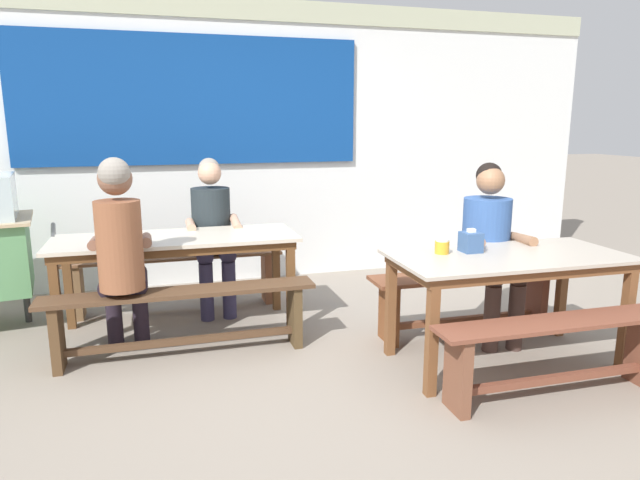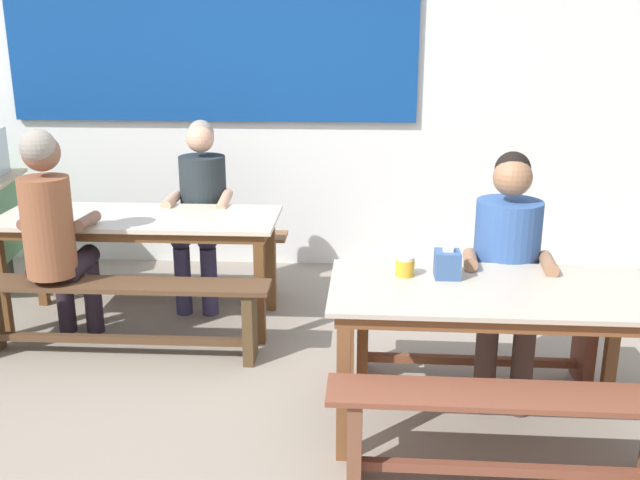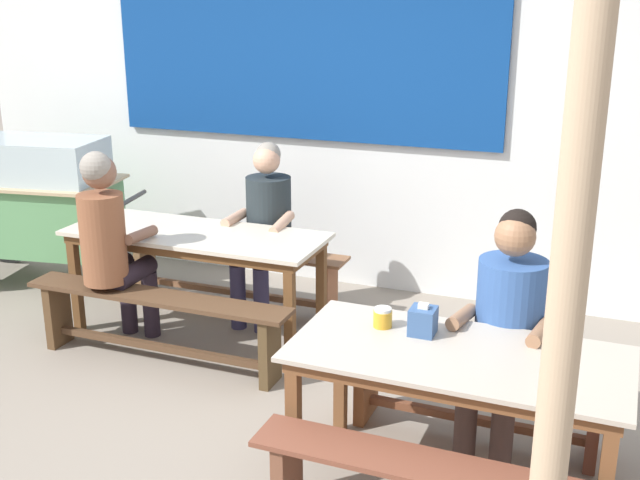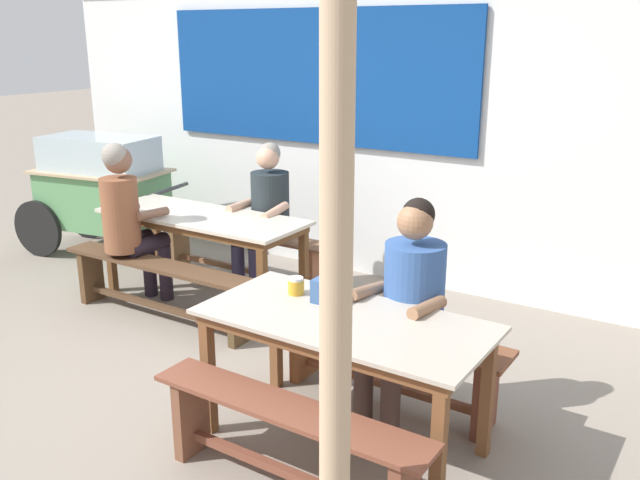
# 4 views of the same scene
# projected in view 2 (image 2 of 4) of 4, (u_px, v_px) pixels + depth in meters

# --- Properties ---
(ground_plane) EXTENTS (40.00, 40.00, 0.00)m
(ground_plane) POSITION_uv_depth(u_px,v_px,m) (252.00, 406.00, 3.76)
(ground_plane) COLOR gray
(backdrop_wall) EXTENTS (7.24, 0.23, 2.70)m
(backdrop_wall) POSITION_uv_depth(u_px,v_px,m) (289.00, 88.00, 5.65)
(backdrop_wall) COLOR white
(backdrop_wall) RESTS_ON ground_plane
(dining_table_far) EXTENTS (1.78, 0.66, 0.73)m
(dining_table_far) POSITION_uv_depth(u_px,v_px,m) (139.00, 227.00, 4.63)
(dining_table_far) COLOR beige
(dining_table_far) RESTS_ON ground_plane
(dining_table_near) EXTENTS (1.53, 0.76, 0.73)m
(dining_table_near) POSITION_uv_depth(u_px,v_px,m) (492.00, 303.00, 3.38)
(dining_table_near) COLOR #BAAE9D
(dining_table_near) RESTS_ON ground_plane
(bench_far_back) EXTENTS (1.78, 0.25, 0.47)m
(bench_far_back) POSITION_uv_depth(u_px,v_px,m) (164.00, 255.00, 5.22)
(bench_far_back) COLOR brown
(bench_far_back) RESTS_ON ground_plane
(bench_far_front) EXTENTS (1.80, 0.24, 0.47)m
(bench_far_front) POSITION_uv_depth(u_px,v_px,m) (117.00, 307.00, 4.23)
(bench_far_front) COLOR #503623
(bench_far_front) RESTS_ON ground_plane
(bench_near_back) EXTENTS (1.45, 0.33, 0.47)m
(bench_near_back) POSITION_uv_depth(u_px,v_px,m) (473.00, 327.00, 3.97)
(bench_near_back) COLOR brown
(bench_near_back) RESTS_ON ground_plane
(bench_near_front) EXTENTS (1.49, 0.28, 0.47)m
(bench_near_front) POSITION_uv_depth(u_px,v_px,m) (505.00, 429.00, 2.99)
(bench_near_front) COLOR brown
(bench_near_front) RESTS_ON ground_plane
(person_center_facing) EXTENTS (0.43, 0.56, 1.28)m
(person_center_facing) POSITION_uv_depth(u_px,v_px,m) (201.00, 201.00, 5.02)
(person_center_facing) COLOR #332F50
(person_center_facing) RESTS_ON ground_plane
(person_left_back_turned) EXTENTS (0.40, 0.55, 1.36)m
(person_left_back_turned) POSITION_uv_depth(u_px,v_px,m) (54.00, 228.00, 4.20)
(person_left_back_turned) COLOR black
(person_left_back_turned) RESTS_ON ground_plane
(person_right_near_table) EXTENTS (0.49, 0.58, 1.28)m
(person_right_near_table) POSITION_uv_depth(u_px,v_px,m) (507.00, 258.00, 3.77)
(person_right_near_table) COLOR #45312B
(person_right_near_table) RESTS_ON ground_plane
(tissue_box) EXTENTS (0.12, 0.13, 0.15)m
(tissue_box) POSITION_uv_depth(u_px,v_px,m) (447.00, 264.00, 3.47)
(tissue_box) COLOR #37588C
(tissue_box) RESTS_ON dining_table_near
(condiment_jar) EXTENTS (0.09, 0.09, 0.10)m
(condiment_jar) POSITION_uv_depth(u_px,v_px,m) (405.00, 266.00, 3.50)
(condiment_jar) COLOR gold
(condiment_jar) RESTS_ON dining_table_near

